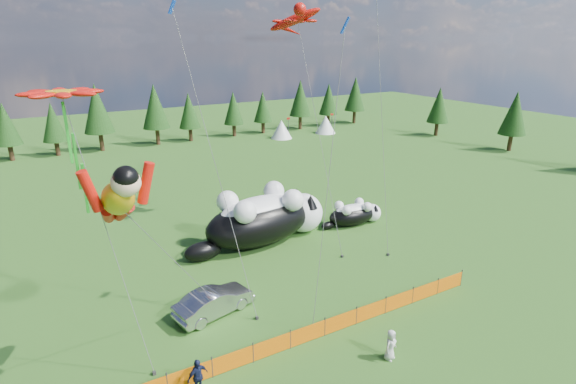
% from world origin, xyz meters
% --- Properties ---
extents(ground, '(160.00, 160.00, 0.00)m').
position_xyz_m(ground, '(0.00, 0.00, 0.00)').
color(ground, '#0C3609').
rests_on(ground, ground).
extents(safety_fence, '(22.06, 0.06, 1.10)m').
position_xyz_m(safety_fence, '(0.00, -3.00, 0.50)').
color(safety_fence, '#262626').
rests_on(safety_fence, ground).
extents(tree_line, '(90.00, 4.00, 8.00)m').
position_xyz_m(tree_line, '(0.00, 45.00, 4.00)').
color(tree_line, black).
rests_on(tree_line, ground).
extents(festival_tents, '(50.00, 3.20, 2.80)m').
position_xyz_m(festival_tents, '(11.00, 40.00, 1.40)').
color(festival_tents, white).
rests_on(festival_tents, ground).
extents(cat_large, '(11.39, 4.86, 4.11)m').
position_xyz_m(cat_large, '(3.45, 8.49, 1.95)').
color(cat_large, black).
rests_on(cat_large, ground).
extents(cat_small, '(5.50, 2.28, 1.98)m').
position_xyz_m(cat_small, '(11.23, 7.90, 0.94)').
color(cat_small, black).
rests_on(cat_small, ground).
extents(car, '(4.76, 2.63, 1.49)m').
position_xyz_m(car, '(-3.15, 1.62, 0.74)').
color(car, '#B6B5BB').
rests_on(car, ground).
extents(spectator_c, '(1.10, 0.76, 1.70)m').
position_xyz_m(spectator_c, '(-5.84, -3.60, 0.85)').
color(spectator_c, '#131835').
rests_on(spectator_c, ground).
extents(spectator_e, '(0.88, 0.72, 1.54)m').
position_xyz_m(spectator_e, '(2.73, -5.93, 0.77)').
color(spectator_e, beige).
rests_on(spectator_e, ground).
extents(superhero_kite, '(7.23, 6.76, 11.57)m').
position_xyz_m(superhero_kite, '(-7.82, -1.74, 8.60)').
color(superhero_kite, '#DA9D0B').
rests_on(superhero_kite, ground).
extents(gecko_kite, '(6.21, 11.93, 17.87)m').
position_xyz_m(gecko_kite, '(8.05, 12.23, 15.68)').
color(gecko_kite, red).
rests_on(gecko_kite, ground).
extents(flower_kite, '(3.63, 4.34, 12.61)m').
position_xyz_m(flower_kite, '(-9.04, 0.97, 12.17)').
color(flower_kite, red).
rests_on(flower_kite, ground).
extents(diamond_kite_a, '(2.08, 6.22, 16.97)m').
position_xyz_m(diamond_kite_a, '(-2.97, 5.32, 14.93)').
color(diamond_kite_a, '#0B36B0').
rests_on(diamond_kite_a, ground).
extents(diamond_kite_c, '(2.77, 1.78, 15.73)m').
position_xyz_m(diamond_kite_c, '(2.92, -1.06, 14.33)').
color(diamond_kite_c, '#0B36B0').
rests_on(diamond_kite_c, ground).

